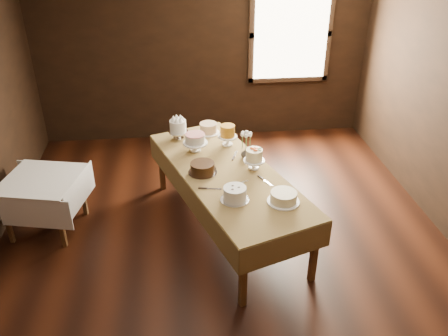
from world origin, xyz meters
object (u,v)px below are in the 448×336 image
cake_swirl (235,194)px  cake_server_b (268,183)px  cake_lattice (195,143)px  cake_caramel (228,136)px  side_table (42,184)px  cake_speckled (208,128)px  flower_vase (246,153)px  cake_cream (284,198)px  display_table (227,176)px  cake_server_e (214,189)px  cake_flowers (254,160)px  cake_server_a (242,182)px  cake_server_d (235,154)px  cake_meringue (178,130)px  cake_server_c (211,162)px  cake_chocolate (203,168)px

cake_swirl → cake_server_b: 0.48m
cake_lattice → cake_caramel: bearing=15.6°
side_table → cake_speckled: (1.91, 0.77, 0.23)m
cake_speckled → cake_lattice: (-0.19, -0.47, 0.04)m
flower_vase → cake_caramel: bearing=116.0°
cake_lattice → cake_cream: size_ratio=0.92×
display_table → flower_vase: bearing=48.5°
cake_server_e → cake_swirl: bearing=-41.3°
cake_swirl → cake_server_b: size_ratio=1.31×
cake_flowers → cake_swirl: (-0.29, -0.61, -0.04)m
cake_caramel → cake_flowers: (0.22, -0.60, -0.01)m
cake_cream → cake_server_a: (-0.35, 0.40, -0.05)m
cake_lattice → cake_cream: bearing=-56.1°
cake_swirl → cake_server_d: cake_swirl is taller
cake_meringue → cake_server_c: bearing=-61.5°
cake_server_b → flower_vase: flower_vase is taller
cake_server_a → cake_server_c: bearing=97.5°
cake_lattice → cake_server_d: (0.46, -0.13, -0.09)m
cake_caramel → flower_vase: cake_caramel is taller
side_table → cake_chocolate: bearing=-7.7°
cake_flowers → cake_swirl: bearing=-115.5°
cake_cream → cake_meringue: bearing=122.9°
cake_meringue → cake_chocolate: cake_meringue is taller
side_table → cake_meringue: (1.53, 0.63, 0.29)m
cake_server_b → cake_speckled: bearing=175.0°
side_table → cake_server_e: bearing=-17.1°
display_table → cake_server_e: (-0.17, -0.35, 0.06)m
display_table → side_table: display_table is taller
cake_flowers → cake_swirl: 0.67m
display_table → cake_server_d: bearing=69.7°
cake_lattice → cake_swirl: (0.32, -1.09, -0.03)m
cake_server_d → cake_server_e: size_ratio=1.00×
side_table → cake_swirl: cake_swirl is taller
cake_caramel → cake_speckled: bearing=118.9°
cake_server_c → cake_server_d: same height
cake_meringue → flower_vase: (0.75, -0.58, -0.06)m
cake_server_a → cake_meringue: bearing=96.0°
cake_meringue → cake_lattice: (0.19, -0.34, -0.02)m
cake_swirl → flower_vase: 0.89m
display_table → cake_chocolate: (-0.27, -0.01, 0.11)m
cake_caramel → cake_cream: bearing=-72.8°
cake_lattice → cake_server_b: 1.07m
cake_flowers → flower_vase: 0.26m
display_table → cake_flowers: bearing=6.2°
side_table → cake_meringue: size_ratio=3.35×
cake_chocolate → side_table: bearing=172.3°
cake_flowers → cake_cream: size_ratio=0.79×
cake_swirl → cake_server_d: (0.13, 0.96, -0.07)m
cake_meringue → cake_server_a: (0.63, -1.11, -0.11)m
cake_flowers → cake_swirl: size_ratio=0.80×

